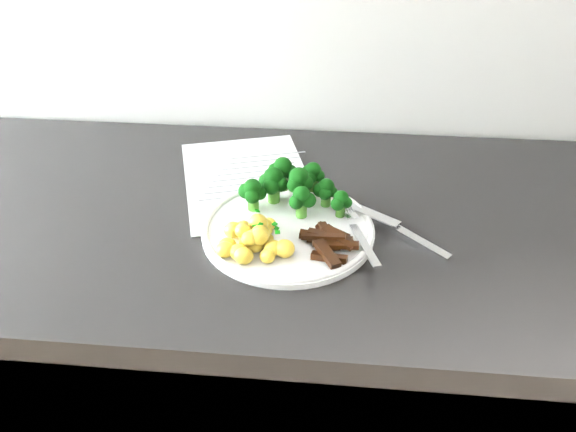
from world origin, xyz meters
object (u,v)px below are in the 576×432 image
object	(u,v)px
recipe_paper	(247,179)
broccoli	(292,185)
counter	(334,401)
fork	(360,234)
beef_strips	(329,241)
knife	(404,234)
plate	(288,228)
potatoes	(254,239)

from	to	relation	value
recipe_paper	broccoli	world-z (taller)	broccoli
counter	fork	size ratio (longest dim) A/B	13.99
beef_strips	fork	bearing A→B (deg)	26.03
recipe_paper	knife	distance (m)	0.30
plate	knife	world-z (taller)	knife
counter	fork	xyz separation A→B (m)	(0.02, -0.06, 0.47)
potatoes	plate	bearing A→B (deg)	50.96
counter	broccoli	size ratio (longest dim) A/B	13.51
potatoes	beef_strips	bearing A→B (deg)	7.33
broccoli	plate	bearing A→B (deg)	-90.37
fork	knife	world-z (taller)	fork
recipe_paper	broccoli	distance (m)	0.13
recipe_paper	broccoli	size ratio (longest dim) A/B	1.97
recipe_paper	beef_strips	size ratio (longest dim) A/B	3.17
counter	plate	world-z (taller)	plate
counter	knife	size ratio (longest dim) A/B	13.92
counter	recipe_paper	size ratio (longest dim) A/B	6.86
knife	beef_strips	bearing A→B (deg)	-159.65
plate	fork	distance (m)	0.11
counter	plate	size ratio (longest dim) A/B	9.15
recipe_paper	fork	world-z (taller)	fork
recipe_paper	knife	xyz separation A→B (m)	(0.26, -0.15, 0.01)
counter	potatoes	world-z (taller)	potatoes
recipe_paper	fork	bearing A→B (deg)	-40.88
counter	fork	distance (m)	0.47
beef_strips	knife	size ratio (longest dim) A/B	0.64
fork	knife	bearing A→B (deg)	16.43
broccoli	fork	size ratio (longest dim) A/B	1.04
broccoli	beef_strips	world-z (taller)	broccoli
broccoli	beef_strips	distance (m)	0.12
recipe_paper	fork	size ratio (longest dim) A/B	2.04
plate	potatoes	size ratio (longest dim) A/B	2.36
broccoli	fork	distance (m)	0.14
plate	knife	bearing A→B (deg)	0.40
counter	broccoli	xyz separation A→B (m)	(-0.09, 0.02, 0.49)
plate	beef_strips	size ratio (longest dim) A/B	2.38
fork	potatoes	bearing A→B (deg)	-166.89
recipe_paper	plate	world-z (taller)	plate
recipe_paper	knife	world-z (taller)	knife
plate	broccoli	bearing A→B (deg)	89.63
broccoli	knife	bearing A→B (deg)	-19.48
counter	recipe_paper	bearing A→B (deg)	149.18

